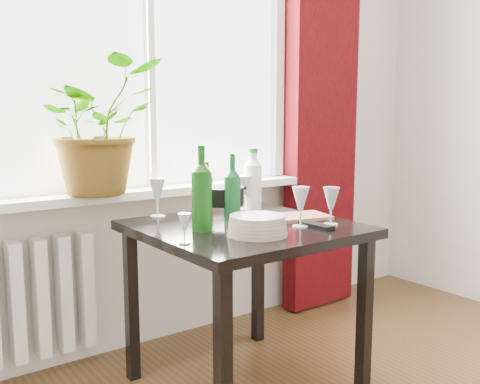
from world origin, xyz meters
TOP-DOWN VIEW (x-y plane):
  - window at (0.00, 2.22)m, footprint 1.72×0.08m
  - windowsill at (0.00, 2.15)m, footprint 1.72×0.20m
  - curtain at (1.12, 2.12)m, footprint 0.50×0.12m
  - radiator at (-0.75, 2.18)m, footprint 0.80×0.10m
  - table at (0.10, 1.55)m, footprint 0.85×0.85m
  - potted_plant at (-0.32, 2.09)m, footprint 0.62×0.56m
  - wine_bottle_left at (-0.11, 1.55)m, footprint 0.10×0.10m
  - wine_bottle_right at (0.06, 1.58)m, footprint 0.09×0.09m
  - bottle_amber at (0.14, 1.90)m, footprint 0.07×0.07m
  - cleaning_bottle at (0.37, 1.84)m, footprint 0.09×0.09m
  - wineglass_front_right at (0.26, 1.37)m, footprint 0.08×0.08m
  - wineglass_far_right at (0.38, 1.32)m, footprint 0.09×0.09m
  - wineglass_back_center at (0.32, 1.84)m, footprint 0.08×0.08m
  - wineglass_back_left at (-0.12, 1.92)m, footprint 0.09×0.09m
  - wineglass_front_left at (-0.28, 1.40)m, footprint 0.06×0.06m
  - plate_stack at (0.02, 1.35)m, footprint 0.30×0.30m
  - fondue_pot at (0.07, 1.68)m, footprint 0.25×0.22m
  - tv_remote at (0.30, 1.32)m, footprint 0.05×0.17m
  - cutting_board at (0.37, 1.51)m, footprint 0.32×0.25m

SIDE VIEW (x-z plane):
  - radiator at x=-0.75m, z-range 0.10..0.66m
  - table at x=0.10m, z-range 0.28..1.02m
  - cutting_board at x=0.37m, z-range 0.74..0.76m
  - tv_remote at x=0.30m, z-range 0.74..0.76m
  - plate_stack at x=0.02m, z-range 0.74..0.82m
  - wineglass_front_left at x=-0.28m, z-range 0.74..0.85m
  - fondue_pot at x=0.07m, z-range 0.74..0.89m
  - wineglass_far_right at x=0.38m, z-range 0.74..0.91m
  - windowsill at x=0.00m, z-range 0.80..0.84m
  - wineglass_front_right at x=0.26m, z-range 0.74..0.91m
  - wineglass_back_center at x=0.32m, z-range 0.74..0.91m
  - wineglass_back_left at x=-0.12m, z-range 0.74..0.92m
  - bottle_amber at x=0.14m, z-range 0.74..0.99m
  - wine_bottle_right at x=0.06m, z-range 0.74..1.05m
  - cleaning_bottle at x=0.37m, z-range 0.74..1.05m
  - wine_bottle_left at x=-0.11m, z-range 0.74..1.09m
  - potted_plant at x=-0.32m, z-range 0.84..1.46m
  - curtain at x=1.12m, z-range 0.01..2.58m
  - window at x=0.00m, z-range 0.79..2.41m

